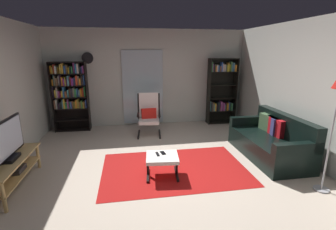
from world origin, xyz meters
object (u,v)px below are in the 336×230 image
at_px(lounge_armchair, 149,113).
at_px(wall_clock, 87,58).
at_px(television, 6,142).
at_px(cell_phone, 163,153).
at_px(leather_sofa, 271,141).
at_px(bookshelf_near_sofa, 221,90).
at_px(bookshelf_near_tv, 70,91).
at_px(tv_remote, 157,154).
at_px(tv_stand, 12,169).
at_px(ottoman, 162,159).

relative_size(lounge_armchair, wall_clock, 3.53).
height_order(television, cell_phone, television).
distance_m(leather_sofa, lounge_armchair, 2.84).
bearing_deg(cell_phone, bookshelf_near_sofa, 41.43).
bearing_deg(bookshelf_near_tv, wall_clock, 23.08).
relative_size(bookshelf_near_sofa, tv_remote, 12.73).
height_order(television, tv_remote, television).
bearing_deg(tv_stand, lounge_armchair, 43.18).
height_order(leather_sofa, cell_phone, leather_sofa).
height_order(television, leather_sofa, television).
height_order(tv_remote, wall_clock, wall_clock).
height_order(tv_stand, bookshelf_near_sofa, bookshelf_near_sofa).
xyz_separation_m(television, bookshelf_near_tv, (0.32, 2.76, 0.29)).
relative_size(television, bookshelf_near_tv, 0.56).
distance_m(bookshelf_near_sofa, cell_phone, 3.46).
bearing_deg(cell_phone, ottoman, -115.70).
bearing_deg(wall_clock, bookshelf_near_sofa, -2.85).
distance_m(lounge_armchair, cell_phone, 2.07).
xyz_separation_m(tv_stand, television, (0.00, -0.01, 0.44)).
distance_m(tv_stand, lounge_armchair, 3.12).
xyz_separation_m(television, wall_clock, (0.79, 2.96, 1.10)).
xyz_separation_m(leather_sofa, cell_phone, (-2.19, -0.33, 0.05)).
bearing_deg(television, tv_stand, 100.41).
relative_size(bookshelf_near_sofa, ottoman, 3.24).
height_order(tv_remote, cell_phone, tv_remote).
bearing_deg(leather_sofa, tv_remote, -170.89).
height_order(ottoman, wall_clock, wall_clock).
xyz_separation_m(bookshelf_near_sofa, leather_sofa, (0.12, -2.38, -0.64)).
bearing_deg(tv_remote, bookshelf_near_sofa, 46.27).
bearing_deg(tv_stand, bookshelf_near_tv, 83.37).
xyz_separation_m(tv_stand, lounge_armchair, (2.27, 2.13, 0.23)).
distance_m(television, leather_sofa, 4.54).
xyz_separation_m(ottoman, tv_remote, (-0.07, 0.06, 0.07)).
bearing_deg(bookshelf_near_sofa, ottoman, -126.73).
bearing_deg(leather_sofa, television, -174.92).
height_order(tv_stand, wall_clock, wall_clock).
height_order(bookshelf_near_sofa, wall_clock, wall_clock).
relative_size(tv_remote, cell_phone, 1.03).
relative_size(leather_sofa, cell_phone, 12.61).
bearing_deg(tv_remote, wall_clock, 110.49).
distance_m(tv_stand, ottoman, 2.29).
bearing_deg(bookshelf_near_tv, lounge_armchair, -17.84).
distance_m(television, ottoman, 2.33).
relative_size(television, ottoman, 1.77).
height_order(bookshelf_near_tv, bookshelf_near_sofa, bookshelf_near_sofa).
height_order(leather_sofa, tv_remote, leather_sofa).
xyz_separation_m(leather_sofa, ottoman, (-2.22, -0.43, -0.01)).
bearing_deg(lounge_armchair, tv_stand, -136.82).
relative_size(tv_stand, television, 1.36).
bearing_deg(bookshelf_near_tv, ottoman, -54.79).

